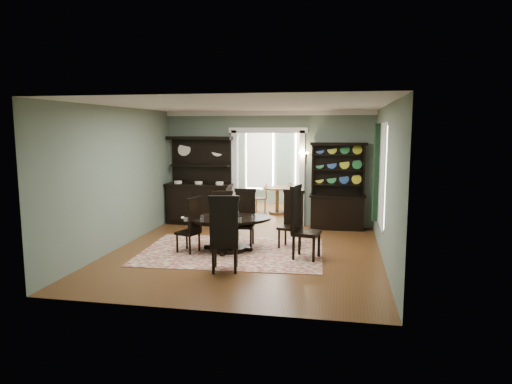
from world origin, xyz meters
TOP-DOWN VIEW (x-y plane):
  - room at (0.00, 0.04)m, footprint 5.51×6.01m
  - parlor at (0.00, 5.53)m, footprint 3.51×3.50m
  - doorway_trim at (0.00, 3.00)m, footprint 2.08×0.25m
  - right_window at (2.69, 0.93)m, footprint 0.15×1.47m
  - wall_sconce at (0.95, 2.85)m, footprint 0.27×0.21m
  - rug at (-0.28, 0.08)m, footprint 3.85×2.82m
  - dining_table at (-0.39, 0.19)m, footprint 2.00×2.00m
  - centerpiece at (-0.49, 0.13)m, footprint 1.60×1.03m
  - chair_far_left at (-0.62, 0.67)m, footprint 0.56×0.54m
  - chair_far_mid at (-0.14, 0.71)m, footprint 0.48×0.46m
  - chair_far_right at (0.89, 0.73)m, footprint 0.56×0.55m
  - chair_end_left at (-1.07, -0.14)m, footprint 0.52×0.54m
  - chair_end_right at (1.15, -0.10)m, footprint 0.61×0.63m
  - chair_near at (-0.08, -1.28)m, footprint 0.60×0.58m
  - sideboard at (-1.81, 2.73)m, footprint 1.81×0.72m
  - welsh_dresser at (1.82, 2.76)m, footprint 1.43×0.56m
  - parlor_table at (0.03, 4.53)m, footprint 0.87×0.87m
  - parlor_chair_left at (-0.44, 4.69)m, footprint 0.39×0.38m
  - parlor_chair_right at (0.50, 4.70)m, footprint 0.44×0.43m

SIDE VIEW (x-z plane):
  - rug at x=-0.28m, z-range 0.00..0.01m
  - parlor_chair_left at x=-0.44m, z-range 0.03..0.93m
  - dining_table at x=-0.39m, z-range 0.14..0.84m
  - parlor_chair_right at x=0.50m, z-range 0.03..0.97m
  - parlor_table at x=0.03m, z-range 0.12..0.92m
  - chair_end_left at x=-1.07m, z-range 0.03..1.19m
  - chair_far_left at x=-0.62m, z-range 0.03..1.21m
  - chair_far_right at x=0.89m, z-range 0.03..1.27m
  - chair_far_mid at x=-0.14m, z-range 0.03..1.27m
  - chair_near at x=-0.08m, z-range 0.04..1.44m
  - chair_end_right at x=1.15m, z-range 0.04..1.49m
  - centerpiece at x=-0.49m, z-range 0.65..0.91m
  - welsh_dresser at x=1.82m, z-range -0.30..1.90m
  - sideboard at x=-1.81m, z-range -0.35..1.99m
  - parlor at x=0.00m, z-range 0.01..3.02m
  - room at x=0.00m, z-range 0.07..3.08m
  - right_window at x=2.69m, z-range 0.54..2.66m
  - doorway_trim at x=0.00m, z-range 0.33..2.90m
  - wall_sconce at x=0.95m, z-range 1.79..1.99m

